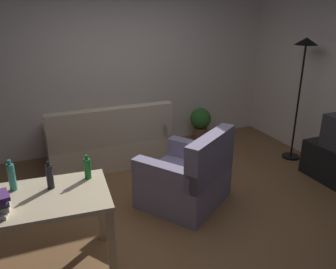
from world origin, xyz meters
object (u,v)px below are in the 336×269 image
bottle_tall (12,177)px  bottle_dark (50,176)px  couch (109,143)px  armchair (188,178)px  bottle_green (87,168)px  desk (35,209)px  torchiere_lamp (303,66)px  potted_plant (201,122)px

bottle_tall → bottle_dark: bottle_tall is taller
couch → bottle_tall: bottle_tall is taller
armchair → bottle_green: bearing=-16.1°
couch → bottle_tall: bearing=56.3°
desk → bottle_dark: 0.29m
couch → bottle_green: bearing=71.9°
torchiere_lamp → bottle_tall: (-3.87, -0.92, -0.53)m
bottle_dark → bottle_green: bearing=9.8°
potted_plant → bottle_tall: bottle_tall is taller
desk → potted_plant: desk is taller
bottle_tall → bottle_green: bearing=-3.0°
couch → potted_plant: 1.72m
armchair → bottle_green: 1.37m
torchiere_lamp → desk: (-3.72, -1.12, -0.76)m
bottle_green → bottle_dark: bearing=-170.2°
potted_plant → desk: bearing=-139.8°
bottle_green → desk: bearing=-160.5°
torchiere_lamp → bottle_green: torchiere_lamp is taller
torchiere_lamp → bottle_dark: (-3.58, -1.01, -0.54)m
bottle_green → potted_plant: bearing=43.4°
desk → potted_plant: 3.65m
couch → desk: couch is taller
potted_plant → torchiere_lamp: bearing=-52.3°
torchiere_lamp → bottle_green: (-3.25, -0.95, -0.56)m
bottle_tall → bottle_green: 0.62m
couch → bottle_green: (-0.61, -1.87, 0.55)m
bottle_dark → bottle_green: size_ratio=1.10×
bottle_tall → bottle_dark: 0.31m
armchair → torchiere_lamp: bearing=160.7°
bottle_dark → couch: bearing=64.1°
desk → potted_plant: (2.77, 2.35, -0.32)m
armchair → bottle_dark: bearing=-17.8°
couch → bottle_green: 2.04m
potted_plant → couch: bearing=-169.5°
torchiere_lamp → armchair: bearing=-164.9°
desk → bottle_green: bottle_green is taller
potted_plant → bottle_dark: 3.49m
couch → bottle_dark: 2.21m
bottle_dark → bottle_green: 0.33m
bottle_dark → armchair: bearing=16.6°
desk → bottle_tall: (-0.14, 0.20, 0.23)m
armchair → bottle_tall: bottle_tall is taller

